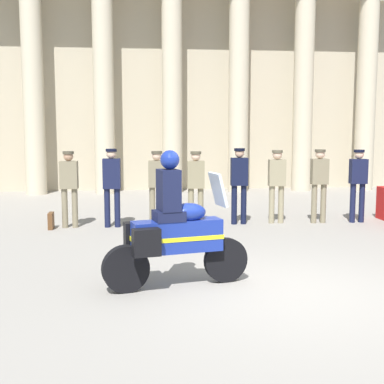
{
  "coord_description": "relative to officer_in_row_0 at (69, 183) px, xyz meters",
  "views": [
    {
      "loc": [
        -2.06,
        -6.65,
        2.21
      ],
      "look_at": [
        -1.0,
        2.71,
        1.04
      ],
      "focal_mm": 49.26,
      "sensor_mm": 36.0,
      "label": 1
    }
  ],
  "objects": [
    {
      "name": "ground_plane",
      "position": [
        3.45,
        -5.03,
        -1.0
      ],
      "size": [
        28.27,
        28.27,
        0.0
      ],
      "primitive_type": "plane",
      "color": "gray"
    },
    {
      "name": "colonnade_backdrop",
      "position": [
        2.73,
        6.65,
        3.0
      ],
      "size": [
        17.61,
        1.52,
        7.55
      ],
      "color": "#B6AB91",
      "rests_on": "ground_plane"
    },
    {
      "name": "officer_in_row_0",
      "position": [
        0.0,
        0.0,
        0.0
      ],
      "size": [
        0.39,
        0.24,
        1.68
      ],
      "rotation": [
        0.0,
        0.0,
        3.08
      ],
      "color": "#7A7056",
      "rests_on": "ground_plane"
    },
    {
      "name": "officer_in_row_1",
      "position": [
        0.93,
        -0.05,
        0.03
      ],
      "size": [
        0.39,
        0.24,
        1.74
      ],
      "rotation": [
        0.0,
        0.0,
        3.08
      ],
      "color": "#141938",
      "rests_on": "ground_plane"
    },
    {
      "name": "officer_in_row_2",
      "position": [
        1.93,
        0.06,
        -0.0
      ],
      "size": [
        0.39,
        0.24,
        1.68
      ],
      "rotation": [
        0.0,
        0.0,
        3.08
      ],
      "color": "#7A7056",
      "rests_on": "ground_plane"
    },
    {
      "name": "officer_in_row_3",
      "position": [
        2.79,
        -0.01,
        -0.01
      ],
      "size": [
        0.39,
        0.24,
        1.67
      ],
      "rotation": [
        0.0,
        0.0,
        3.08
      ],
      "color": "#847A5B",
      "rests_on": "ground_plane"
    },
    {
      "name": "officer_in_row_4",
      "position": [
        3.79,
        0.0,
        0.03
      ],
      "size": [
        0.39,
        0.24,
        1.73
      ],
      "rotation": [
        0.0,
        0.0,
        3.08
      ],
      "color": "black",
      "rests_on": "ground_plane"
    },
    {
      "name": "officer_in_row_5",
      "position": [
        4.67,
        0.03,
        -0.0
      ],
      "size": [
        0.39,
        0.24,
        1.68
      ],
      "rotation": [
        0.0,
        0.0,
        3.08
      ],
      "color": "gray",
      "rests_on": "ground_plane"
    },
    {
      "name": "officer_in_row_6",
      "position": [
        5.65,
        -0.06,
        0.01
      ],
      "size": [
        0.39,
        0.24,
        1.7
      ],
      "rotation": [
        0.0,
        0.0,
        3.08
      ],
      "color": "#7A7056",
      "rests_on": "ground_plane"
    },
    {
      "name": "officer_in_row_7",
      "position": [
        6.57,
        -0.08,
        0.01
      ],
      "size": [
        0.39,
        0.24,
        1.69
      ],
      "rotation": [
        0.0,
        0.0,
        3.08
      ],
      "color": "#141938",
      "rests_on": "ground_plane"
    },
    {
      "name": "motorcycle_with_rider",
      "position": [
        1.92,
        -4.62,
        -0.2
      ],
      "size": [
        2.07,
        0.83,
        1.9
      ],
      "rotation": [
        0.0,
        0.0,
        0.22
      ],
      "color": "black",
      "rests_on": "ground_plane"
    },
    {
      "name": "briefcase_on_ground",
      "position": [
        -0.4,
        -0.12,
        -0.82
      ],
      "size": [
        0.1,
        0.32,
        0.36
      ],
      "primitive_type": "cube",
      "color": "brown",
      "rests_on": "ground_plane"
    }
  ]
}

